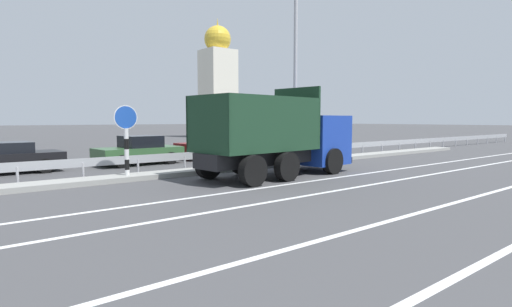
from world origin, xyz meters
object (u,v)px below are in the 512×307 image
object	(u,v)px
median_road_sign	(126,140)
parked_car_3	(2,157)
street_lamp_1	(297,55)
parked_car_4	(139,150)
church_tower	(218,83)
dump_truck	(290,143)
parked_car_5	(212,146)

from	to	relation	value
median_road_sign	parked_car_3	distance (m)	5.85
median_road_sign	street_lamp_1	xyz separation A→B (m)	(8.46, -0.08, 3.82)
street_lamp_1	parked_car_3	distance (m)	13.55
parked_car_3	parked_car_4	xyz separation A→B (m)	(5.67, -0.16, 0.04)
street_lamp_1	church_tower	world-z (taller)	church_tower
dump_truck	street_lamp_1	xyz separation A→B (m)	(2.73, 2.41, 4.05)
parked_car_3	parked_car_5	distance (m)	10.08
parked_car_5	street_lamp_1	bearing A→B (deg)	15.55
parked_car_3	dump_truck	bearing A→B (deg)	-131.31
parked_car_3	church_tower	xyz separation A→B (m)	(25.30, 22.65, 5.96)
street_lamp_1	parked_car_5	size ratio (longest dim) A/B	2.45
median_road_sign	parked_car_5	xyz separation A→B (m)	(6.76, 4.97, -0.79)
dump_truck	parked_car_3	world-z (taller)	dump_truck
street_lamp_1	median_road_sign	bearing A→B (deg)	179.44
dump_truck	median_road_sign	bearing A→B (deg)	-118.33
median_road_sign	church_tower	size ratio (longest dim) A/B	0.19
parked_car_5	dump_truck	bearing A→B (deg)	-10.90
median_road_sign	street_lamp_1	distance (m)	9.29
median_road_sign	parked_car_5	world-z (taller)	median_road_sign
dump_truck	parked_car_5	xyz separation A→B (m)	(1.03, 7.46, -0.56)
street_lamp_1	parked_car_3	xyz separation A→B (m)	(-11.77, 4.84, -4.63)
median_road_sign	dump_truck	bearing A→B (deg)	-23.50
dump_truck	parked_car_5	size ratio (longest dim) A/B	1.77
parked_car_5	church_tower	world-z (taller)	church_tower
median_road_sign	parked_car_4	bearing A→B (deg)	62.84
dump_truck	street_lamp_1	bearing A→B (deg)	126.63
dump_truck	parked_car_5	world-z (taller)	dump_truck
parked_car_3	street_lamp_1	bearing A→B (deg)	-114.94
parked_car_4	parked_car_5	size ratio (longest dim) A/B	1.04
church_tower	dump_truck	bearing A→B (deg)	-118.53
median_road_sign	church_tower	bearing A→B (deg)	51.26
dump_truck	church_tower	distance (m)	34.45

